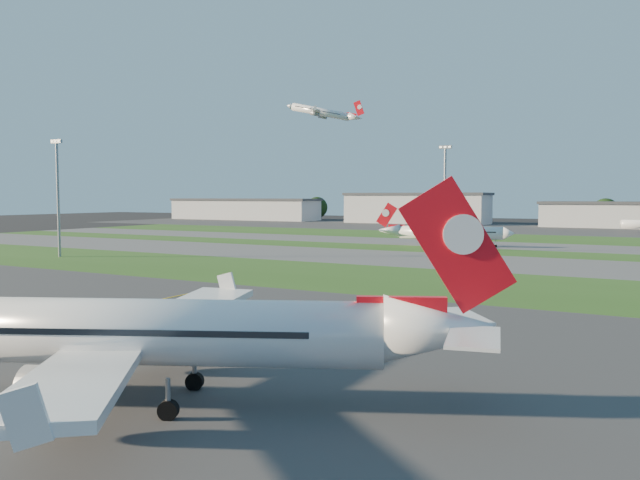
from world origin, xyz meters
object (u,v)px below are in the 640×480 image
Objects in this scene: light_mast_centre at (445,191)px; light_mast_west at (58,190)px; airliner_parked at (128,333)px; airliner_taxiing at (449,233)px.

light_mast_west is at bearing -141.34° from light_mast_centre.
airliner_parked is 108.23m from light_mast_west.
light_mast_west is (-86.51, 64.22, 10.25)m from airliner_parked.
airliner_parked is 1.18× the size of airliner_taxiing.
airliner_parked is 134.54m from airliner_taxiing.
airliner_parked reaches higher than airliner_taxiing.
light_mast_west reaches higher than airliner_taxiing.
light_mast_west is at bearing 118.91° from airliner_parked.
airliner_taxiing is at bearing 45.69° from light_mast_west.
airliner_parked is at bearing 83.80° from airliner_taxiing.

